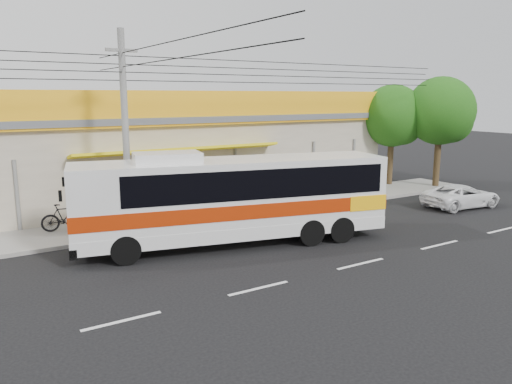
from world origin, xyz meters
TOP-DOWN VIEW (x-y plane):
  - ground at (0.00, 0.00)m, footprint 120.00×120.00m
  - sidewalk at (0.00, 6.00)m, footprint 30.00×3.20m
  - lane_markings at (0.00, -2.50)m, footprint 50.00×0.12m
  - storefront_building at (-0.01, 11.54)m, footprint 22.60×9.20m
  - coach_bus at (-2.25, 1.65)m, footprint 11.73×5.02m
  - motorbike_red at (-3.70, 6.58)m, footprint 2.19×1.27m
  - motorbike_dark at (-7.45, 6.50)m, footprint 1.88×0.73m
  - white_car at (10.29, 1.14)m, footprint 4.27×2.31m
  - utility_pole at (-5.38, 4.76)m, footprint 34.00×14.00m
  - tree_near at (11.79, 7.14)m, footprint 3.71×3.71m
  - tree_far at (13.70, 5.21)m, footprint 3.97×3.97m

SIDE VIEW (x-z plane):
  - ground at x=0.00m, z-range 0.00..0.00m
  - lane_markings at x=0.00m, z-range -0.01..0.01m
  - sidewalk at x=0.00m, z-range 0.00..0.15m
  - white_car at x=10.29m, z-range 0.00..1.14m
  - motorbike_red at x=-3.70m, z-range 0.15..1.24m
  - motorbike_dark at x=-7.45m, z-range 0.15..1.25m
  - coach_bus at x=-2.25m, z-range 0.12..3.66m
  - storefront_building at x=-0.01m, z-range -0.55..5.15m
  - tree_near at x=11.79m, z-range 1.09..7.23m
  - tree_far at x=13.70m, z-range 1.16..7.75m
  - utility_pole at x=-5.38m, z-range 2.57..10.47m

